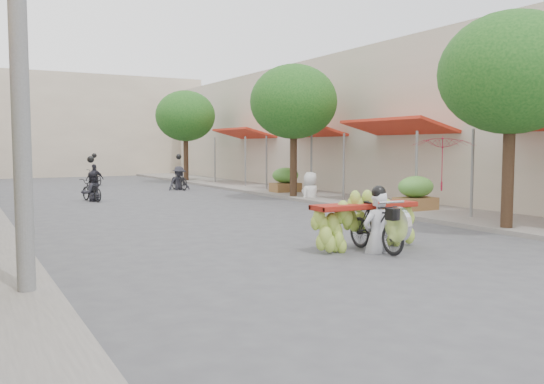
% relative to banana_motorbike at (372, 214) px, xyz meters
% --- Properties ---
extents(ground, '(120.00, 120.00, 0.00)m').
position_rel_banana_motorbike_xyz_m(ground, '(-1.01, -3.63, -0.73)').
color(ground, '#4C4C50').
rests_on(ground, ground).
extents(sidewalk_right, '(4.00, 60.00, 0.12)m').
position_rel_banana_motorbike_xyz_m(sidewalk_right, '(5.99, 11.37, -0.67)').
color(sidewalk_right, gray).
rests_on(sidewalk_right, ground).
extents(shophouse_row_right, '(9.77, 40.00, 6.00)m').
position_rel_banana_motorbike_xyz_m(shophouse_row_right, '(10.99, 10.37, 2.27)').
color(shophouse_row_right, '#BDB19D').
rests_on(shophouse_row_right, ground).
extents(far_building, '(20.00, 6.00, 7.00)m').
position_rel_banana_motorbike_xyz_m(far_building, '(-1.01, 34.37, 2.77)').
color(far_building, beige).
rests_on(far_building, ground).
extents(street_tree_near, '(3.40, 3.40, 5.25)m').
position_rel_banana_motorbike_xyz_m(street_tree_near, '(4.39, 0.37, 3.05)').
color(street_tree_near, '#3A2719').
rests_on(street_tree_near, ground).
extents(street_tree_mid, '(3.40, 3.40, 5.25)m').
position_rel_banana_motorbike_xyz_m(street_tree_mid, '(4.39, 10.37, 3.05)').
color(street_tree_mid, '#3A2719').
rests_on(street_tree_mid, ground).
extents(street_tree_far, '(3.40, 3.40, 5.25)m').
position_rel_banana_motorbike_xyz_m(street_tree_far, '(4.39, 22.37, 3.05)').
color(street_tree_far, '#3A2719').
rests_on(street_tree_far, ground).
extents(produce_crate_mid, '(1.20, 0.88, 1.16)m').
position_rel_banana_motorbike_xyz_m(produce_crate_mid, '(5.19, 4.37, -0.02)').
color(produce_crate_mid, brown).
rests_on(produce_crate_mid, ground).
extents(produce_crate_far, '(1.20, 0.88, 1.16)m').
position_rel_banana_motorbike_xyz_m(produce_crate_far, '(5.19, 12.37, -0.02)').
color(produce_crate_far, brown).
rests_on(produce_crate_far, ground).
extents(banana_motorbike, '(2.32, 1.82, 2.22)m').
position_rel_banana_motorbike_xyz_m(banana_motorbike, '(0.00, 0.00, 0.00)').
color(banana_motorbike, black).
rests_on(banana_motorbike, ground).
extents(market_umbrella, '(2.25, 2.25, 1.58)m').
position_rel_banana_motorbike_xyz_m(market_umbrella, '(4.85, 2.89, 1.66)').
color(market_umbrella, '#A91630').
rests_on(market_umbrella, ground).
extents(pedestrian, '(1.10, 0.87, 1.94)m').
position_rel_banana_motorbike_xyz_m(pedestrian, '(4.76, 9.69, 0.36)').
color(pedestrian, white).
rests_on(pedestrian, ground).
extents(bg_motorbike_a, '(0.88, 1.57, 1.95)m').
position_rel_banana_motorbike_xyz_m(bg_motorbike_a, '(-2.76, 13.23, 0.03)').
color(bg_motorbike_a, black).
rests_on(bg_motorbike_a, ground).
extents(bg_motorbike_b, '(1.12, 1.67, 1.95)m').
position_rel_banana_motorbike_xyz_m(bg_motorbike_b, '(2.05, 16.99, 0.12)').
color(bg_motorbike_b, black).
rests_on(bg_motorbike_b, ground).
extents(bg_motorbike_c, '(1.05, 1.57, 1.95)m').
position_rel_banana_motorbike_xyz_m(bg_motorbike_c, '(-0.74, 22.40, 0.09)').
color(bg_motorbike_c, black).
rests_on(bg_motorbike_c, ground).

